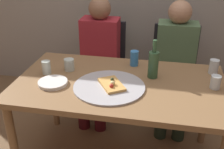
{
  "coord_description": "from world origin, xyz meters",
  "views": [
    {
      "loc": [
        0.28,
        -1.71,
        1.65
      ],
      "look_at": [
        -0.06,
        0.01,
        0.78
      ],
      "focal_mm": 44.2,
      "sensor_mm": 36.0,
      "label": 1
    }
  ],
  "objects_px": {
    "pizza_slice_last": "(112,84)",
    "guest_in_sweater": "(98,54)",
    "pizza_tray": "(109,87)",
    "chair_right": "(174,66)",
    "guest_in_beanie": "(175,60)",
    "wine_glass": "(216,82)",
    "chair_left": "(102,60)",
    "short_glass": "(46,67)",
    "tumbler_far": "(69,65)",
    "tumbler_near": "(214,67)",
    "wine_bottle": "(153,64)",
    "plate_stack": "(53,83)",
    "soda_can": "(134,58)",
    "dining_table": "(120,92)"
  },
  "relations": [
    {
      "from": "pizza_slice_last",
      "to": "wine_bottle",
      "type": "bearing_deg",
      "value": 38.48
    },
    {
      "from": "plate_stack",
      "to": "guest_in_sweater",
      "type": "xyz_separation_m",
      "value": [
        0.13,
        0.8,
        -0.1
      ]
    },
    {
      "from": "dining_table",
      "to": "chair_left",
      "type": "xyz_separation_m",
      "value": [
        -0.33,
        0.83,
        -0.14
      ]
    },
    {
      "from": "short_glass",
      "to": "plate_stack",
      "type": "relative_size",
      "value": 0.5
    },
    {
      "from": "short_glass",
      "to": "chair_right",
      "type": "bearing_deg",
      "value": 39.71
    },
    {
      "from": "soda_can",
      "to": "chair_left",
      "type": "distance_m",
      "value": 0.71
    },
    {
      "from": "tumbler_near",
      "to": "chair_right",
      "type": "bearing_deg",
      "value": 115.69
    },
    {
      "from": "pizza_slice_last",
      "to": "short_glass",
      "type": "xyz_separation_m",
      "value": [
        -0.52,
        0.12,
        0.03
      ]
    },
    {
      "from": "wine_glass",
      "to": "wine_bottle",
      "type": "bearing_deg",
      "value": 168.72
    },
    {
      "from": "tumbler_far",
      "to": "wine_glass",
      "type": "relative_size",
      "value": 0.98
    },
    {
      "from": "short_glass",
      "to": "tumbler_far",
      "type": "bearing_deg",
      "value": 31.93
    },
    {
      "from": "pizza_slice_last",
      "to": "guest_in_sweater",
      "type": "height_order",
      "value": "guest_in_sweater"
    },
    {
      "from": "pizza_slice_last",
      "to": "soda_can",
      "type": "xyz_separation_m",
      "value": [
        0.11,
        0.39,
        0.04
      ]
    },
    {
      "from": "pizza_slice_last",
      "to": "guest_in_beanie",
      "type": "height_order",
      "value": "guest_in_beanie"
    },
    {
      "from": "pizza_tray",
      "to": "chair_right",
      "type": "relative_size",
      "value": 0.55
    },
    {
      "from": "dining_table",
      "to": "guest_in_beanie",
      "type": "height_order",
      "value": "guest_in_beanie"
    },
    {
      "from": "pizza_tray",
      "to": "chair_right",
      "type": "height_order",
      "value": "chair_right"
    },
    {
      "from": "wine_bottle",
      "to": "tumbler_near",
      "type": "distance_m",
      "value": 0.47
    },
    {
      "from": "short_glass",
      "to": "tumbler_near",
      "type": "bearing_deg",
      "value": 11.46
    },
    {
      "from": "pizza_slice_last",
      "to": "wine_glass",
      "type": "distance_m",
      "value": 0.71
    },
    {
      "from": "tumbler_near",
      "to": "chair_right",
      "type": "height_order",
      "value": "chair_right"
    },
    {
      "from": "pizza_slice_last",
      "to": "chair_right",
      "type": "height_order",
      "value": "chair_right"
    },
    {
      "from": "tumbler_near",
      "to": "guest_in_sweater",
      "type": "distance_m",
      "value": 1.08
    },
    {
      "from": "tumbler_far",
      "to": "guest_in_sweater",
      "type": "distance_m",
      "value": 0.58
    },
    {
      "from": "short_glass",
      "to": "chair_left",
      "type": "relative_size",
      "value": 0.11
    },
    {
      "from": "dining_table",
      "to": "pizza_slice_last",
      "type": "relative_size",
      "value": 5.86
    },
    {
      "from": "wine_glass",
      "to": "soda_can",
      "type": "bearing_deg",
      "value": 155.49
    },
    {
      "from": "dining_table",
      "to": "wine_bottle",
      "type": "xyz_separation_m",
      "value": [
        0.22,
        0.12,
        0.19
      ]
    },
    {
      "from": "guest_in_sweater",
      "to": "pizza_tray",
      "type": "bearing_deg",
      "value": 109.03
    },
    {
      "from": "soda_can",
      "to": "guest_in_beanie",
      "type": "distance_m",
      "value": 0.53
    },
    {
      "from": "pizza_slice_last",
      "to": "tumbler_near",
      "type": "xyz_separation_m",
      "value": [
        0.71,
        0.37,
        0.03
      ]
    },
    {
      "from": "wine_bottle",
      "to": "soda_can",
      "type": "xyz_separation_m",
      "value": [
        -0.16,
        0.18,
        -0.05
      ]
    },
    {
      "from": "tumbler_far",
      "to": "chair_left",
      "type": "height_order",
      "value": "chair_left"
    },
    {
      "from": "tumbler_far",
      "to": "wine_glass",
      "type": "xyz_separation_m",
      "value": [
        1.07,
        -0.08,
        0.0
      ]
    },
    {
      "from": "pizza_tray",
      "to": "guest_in_beanie",
      "type": "bearing_deg",
      "value": 59.1
    },
    {
      "from": "soda_can",
      "to": "chair_left",
      "type": "xyz_separation_m",
      "value": [
        -0.39,
        0.52,
        -0.28
      ]
    },
    {
      "from": "dining_table",
      "to": "guest_in_beanie",
      "type": "bearing_deg",
      "value": 59.36
    },
    {
      "from": "guest_in_beanie",
      "to": "wine_glass",
      "type": "bearing_deg",
      "value": 111.2
    },
    {
      "from": "tumbler_near",
      "to": "guest_in_sweater",
      "type": "bearing_deg",
      "value": 157.98
    },
    {
      "from": "pizza_tray",
      "to": "tumbler_far",
      "type": "relative_size",
      "value": 5.41
    },
    {
      "from": "wine_bottle",
      "to": "plate_stack",
      "type": "height_order",
      "value": "wine_bottle"
    },
    {
      "from": "soda_can",
      "to": "chair_left",
      "type": "relative_size",
      "value": 0.14
    },
    {
      "from": "wine_bottle",
      "to": "tumbler_far",
      "type": "relative_size",
      "value": 3.15
    },
    {
      "from": "guest_in_beanie",
      "to": "tumbler_near",
      "type": "bearing_deg",
      "value": 123.51
    },
    {
      "from": "tumbler_far",
      "to": "short_glass",
      "type": "xyz_separation_m",
      "value": [
        -0.15,
        -0.09,
        0.01
      ]
    },
    {
      "from": "chair_left",
      "to": "guest_in_beanie",
      "type": "relative_size",
      "value": 0.77
    },
    {
      "from": "dining_table",
      "to": "wine_bottle",
      "type": "bearing_deg",
      "value": 28.89
    },
    {
      "from": "plate_stack",
      "to": "soda_can",
      "type": "bearing_deg",
      "value": 39.44
    },
    {
      "from": "wine_bottle",
      "to": "short_glass",
      "type": "distance_m",
      "value": 0.8
    },
    {
      "from": "tumbler_near",
      "to": "dining_table",
      "type": "bearing_deg",
      "value": -157.5
    }
  ]
}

